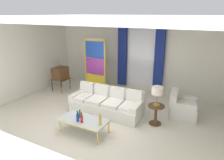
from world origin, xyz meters
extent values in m
plane|color=silver|center=(0.00, 0.00, 0.00)|extent=(16.00, 16.00, 0.00)
cube|color=white|center=(0.00, 3.06, 1.50)|extent=(8.00, 0.12, 3.00)
cube|color=white|center=(-3.66, 0.60, 1.50)|extent=(0.12, 7.00, 3.00)
cube|color=white|center=(0.00, 0.80, 3.02)|extent=(8.00, 7.60, 0.04)
cube|color=white|center=(0.19, 2.98, 1.55)|extent=(1.10, 0.02, 2.50)
cylinder|color=gold|center=(0.19, 2.90, 2.86)|extent=(2.00, 0.04, 0.04)
cube|color=navy|center=(-0.58, 2.88, 1.55)|extent=(0.36, 0.12, 2.70)
cube|color=navy|center=(0.96, 2.88, 1.55)|extent=(0.36, 0.12, 2.70)
cube|color=navy|center=(0.19, 2.88, 2.72)|extent=(1.80, 0.10, 0.28)
cube|color=white|center=(-0.06, 0.56, 0.19)|extent=(2.34, 0.96, 0.38)
cube|color=white|center=(-0.07, 0.93, 0.39)|extent=(2.32, 0.26, 0.78)
cube|color=white|center=(1.01, 0.58, 0.28)|extent=(0.22, 0.86, 0.56)
cube|color=white|center=(-1.13, 0.53, 0.28)|extent=(0.22, 0.86, 0.56)
cube|color=white|center=(0.81, 0.53, 0.44)|extent=(0.55, 0.75, 0.12)
cube|color=white|center=(0.80, 0.85, 0.66)|extent=(0.51, 0.15, 0.40)
cube|color=white|center=(0.23, 0.51, 0.44)|extent=(0.55, 0.75, 0.12)
cube|color=white|center=(0.22, 0.83, 0.66)|extent=(0.51, 0.15, 0.40)
cube|color=white|center=(-0.35, 0.50, 0.44)|extent=(0.55, 0.75, 0.12)
cube|color=white|center=(-0.36, 0.82, 0.66)|extent=(0.51, 0.15, 0.40)
cube|color=white|center=(-0.93, 0.49, 0.44)|extent=(0.55, 0.75, 0.12)
cube|color=white|center=(-0.94, 0.81, 0.66)|extent=(0.51, 0.15, 0.40)
cube|color=silver|center=(-0.01, -0.74, 0.40)|extent=(1.29, 0.65, 0.02)
cube|color=gold|center=(-0.01, -0.44, 0.38)|extent=(1.29, 0.04, 0.03)
cube|color=gold|center=(-0.01, -1.05, 0.38)|extent=(1.29, 0.04, 0.03)
cube|color=gold|center=(-0.63, -0.74, 0.38)|extent=(0.04, 0.65, 0.03)
cube|color=gold|center=(0.61, -0.74, 0.38)|extent=(0.04, 0.65, 0.03)
cylinder|color=gold|center=(-0.61, -0.46, 0.19)|extent=(0.04, 0.04, 0.38)
cylinder|color=gold|center=(0.59, -0.46, 0.19)|extent=(0.04, 0.04, 0.38)
cylinder|color=gold|center=(-0.61, -1.03, 0.19)|extent=(0.04, 0.04, 0.38)
cylinder|color=gold|center=(0.59, -1.03, 0.19)|extent=(0.04, 0.04, 0.38)
cylinder|color=maroon|center=(0.04, -0.89, 0.51)|extent=(0.07, 0.07, 0.19)
cylinder|color=maroon|center=(0.04, -0.89, 0.63)|extent=(0.03, 0.03, 0.06)
sphere|color=maroon|center=(0.04, -0.89, 0.68)|extent=(0.04, 0.04, 0.04)
cylinder|color=navy|center=(-0.09, -0.89, 0.51)|extent=(0.08, 0.08, 0.20)
cylinder|color=navy|center=(-0.09, -0.89, 0.64)|extent=(0.03, 0.03, 0.06)
sphere|color=navy|center=(-0.09, -0.89, 0.69)|extent=(0.05, 0.05, 0.05)
cylinder|color=#196B3D|center=(-0.18, -0.68, 0.47)|extent=(0.13, 0.13, 0.11)
cylinder|color=#196B3D|center=(-0.18, -0.68, 0.55)|extent=(0.05, 0.05, 0.05)
sphere|color=#196B3D|center=(-0.18, -0.68, 0.60)|extent=(0.06, 0.06, 0.06)
cylinder|color=gold|center=(0.53, -0.78, 0.52)|extent=(0.07, 0.07, 0.23)
cylinder|color=gold|center=(0.53, -0.78, 0.67)|extent=(0.03, 0.03, 0.06)
sphere|color=gold|center=(0.53, -0.78, 0.72)|extent=(0.04, 0.04, 0.04)
cube|color=brown|center=(-2.79, 1.54, 0.50)|extent=(0.62, 0.54, 0.03)
cylinder|color=brown|center=(-3.03, 1.27, 0.25)|extent=(0.04, 0.04, 0.50)
cylinder|color=brown|center=(-3.02, 1.83, 0.25)|extent=(0.04, 0.04, 0.50)
cylinder|color=brown|center=(-2.55, 1.26, 0.25)|extent=(0.04, 0.04, 0.50)
cylinder|color=brown|center=(-2.54, 1.82, 0.25)|extent=(0.04, 0.04, 0.50)
cube|color=brown|center=(-2.79, 1.54, 0.76)|extent=(0.49, 0.57, 0.48)
cube|color=black|center=(-3.02, 1.55, 0.78)|extent=(0.02, 0.39, 0.30)
cylinder|color=gold|center=(-3.02, 1.47, 0.59)|extent=(0.01, 0.04, 0.04)
cylinder|color=gold|center=(-3.02, 1.63, 0.59)|extent=(0.01, 0.04, 0.04)
cylinder|color=silver|center=(-2.79, 1.54, 1.18)|extent=(0.01, 0.13, 0.34)
cylinder|color=silver|center=(-2.79, 1.54, 1.18)|extent=(0.01, 0.13, 0.34)
cube|color=white|center=(2.21, 1.50, 0.20)|extent=(0.89, 0.89, 0.40)
cube|color=white|center=(2.21, 1.50, 0.45)|extent=(0.76, 0.76, 0.10)
cube|color=white|center=(1.89, 1.47, 0.40)|extent=(0.29, 0.82, 0.80)
cube|color=white|center=(2.17, 1.82, 0.29)|extent=(0.75, 0.26, 0.58)
cube|color=white|center=(2.24, 1.18, 0.29)|extent=(0.75, 0.26, 0.58)
cube|color=gold|center=(-1.81, 2.01, 1.10)|extent=(0.05, 0.05, 2.20)
cube|color=gold|center=(-0.91, 2.01, 1.10)|extent=(0.05, 0.05, 2.20)
cube|color=gold|center=(-1.36, 2.01, 2.17)|extent=(0.90, 0.05, 0.06)
cube|color=gold|center=(-1.36, 2.01, 0.05)|extent=(0.90, 0.05, 0.10)
cube|color=yellow|center=(-1.36, 2.01, 0.43)|extent=(0.82, 0.02, 0.64)
cube|color=purple|center=(-1.36, 2.01, 1.10)|extent=(0.82, 0.02, 0.64)
cube|color=#1E47B7|center=(-1.36, 2.01, 1.77)|extent=(0.82, 0.02, 0.64)
cylinder|color=beige|center=(-0.86, 1.72, 0.03)|extent=(0.16, 0.16, 0.06)
ellipsoid|color=#206099|center=(-0.86, 1.72, 0.14)|extent=(0.18, 0.32, 0.20)
sphere|color=#206099|center=(-0.86, 1.86, 0.25)|extent=(0.09, 0.09, 0.09)
cone|color=gold|center=(-0.86, 1.92, 0.25)|extent=(0.02, 0.04, 0.02)
cone|color=#2C693C|center=(-0.86, 1.54, 0.24)|extent=(0.44, 0.40, 0.50)
cylinder|color=brown|center=(1.56, 0.63, 0.58)|extent=(0.48, 0.48, 0.03)
cylinder|color=brown|center=(1.56, 0.63, 0.29)|extent=(0.08, 0.08, 0.55)
cylinder|color=brown|center=(1.56, 0.63, 0.01)|extent=(0.36, 0.36, 0.03)
cylinder|color=#B29338|center=(1.56, 0.63, 0.61)|extent=(0.18, 0.18, 0.04)
cylinder|color=#B29338|center=(1.56, 0.63, 0.81)|extent=(0.03, 0.03, 0.36)
cylinder|color=silver|center=(1.56, 0.63, 1.05)|extent=(0.32, 0.32, 0.22)
camera|label=1|loc=(2.96, -4.77, 3.13)|focal=33.22mm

